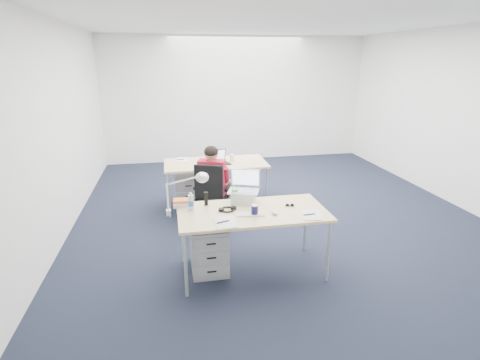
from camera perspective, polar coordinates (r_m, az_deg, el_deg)
name	(u,v)px	position (r m, az deg, el deg)	size (l,w,h in m)	color
floor	(277,215)	(5.81, 5.71, -5.36)	(7.00, 7.00, 0.00)	black
room	(281,102)	(5.37, 6.28, 11.69)	(6.02, 7.02, 2.80)	white
desk_near	(252,215)	(4.06, 1.91, -5.33)	(1.60, 0.80, 0.73)	#D6B67B
desk_far	(216,165)	(5.95, -3.74, 2.26)	(1.60, 0.80, 0.73)	#D6B67B
office_chair	(213,208)	(5.34, -4.20, -4.30)	(0.78, 0.78, 0.95)	black
seated_person	(214,184)	(5.39, -3.98, -0.61)	(0.50, 0.70, 1.16)	#AF192D
drawer_pedestal_near	(209,247)	(4.28, -4.77, -10.17)	(0.40, 0.50, 0.55)	#999B9E
drawer_pedestal_far	(188,191)	(6.05, -7.94, -1.68)	(0.40, 0.50, 0.55)	#999B9E
silver_laptop	(244,187)	(4.22, 0.57, -1.11)	(0.34, 0.27, 0.36)	silver
wireless_keyboard	(251,214)	(3.95, 1.65, -5.20)	(0.29, 0.12, 0.01)	white
computer_mouse	(275,212)	(3.97, 5.32, -4.94)	(0.07, 0.11, 0.04)	white
headphones	(227,209)	(4.05, -1.92, -4.42)	(0.20, 0.16, 0.03)	black
can_koozie	(255,210)	(3.92, 2.24, -4.57)	(0.07, 0.07, 0.12)	#191645
water_bottle	(191,201)	(4.07, -7.49, -3.25)	(0.06, 0.06, 0.20)	silver
bear_figurine	(235,196)	(4.23, -0.79, -2.49)	(0.09, 0.07, 0.16)	#307820
book_stack	(181,203)	(4.21, -8.97, -3.47)	(0.17, 0.13, 0.08)	silver
cordless_phone	(206,199)	(4.19, -5.19, -2.85)	(0.04, 0.03, 0.16)	black
papers_left	(225,223)	(3.76, -2.32, -6.51)	(0.20, 0.29, 0.01)	#F0DC8B
papers_right	(311,215)	(3.99, 10.75, -5.29)	(0.19, 0.28, 0.01)	#F0DC8B
sunglasses	(290,205)	(4.19, 7.59, -3.87)	(0.10, 0.05, 0.02)	black
desk_lamp	(181,193)	(3.93, -8.98, -2.00)	(0.41, 0.15, 0.47)	silver
dark_laptop	(219,157)	(5.80, -3.17, 3.50)	(0.32, 0.31, 0.23)	black
far_cup	(232,158)	(5.99, -1.23, 3.41)	(0.08, 0.08, 0.11)	white
far_papers	(182,160)	(6.13, -8.88, 3.03)	(0.19, 0.27, 0.01)	white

